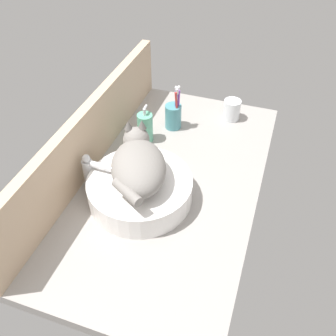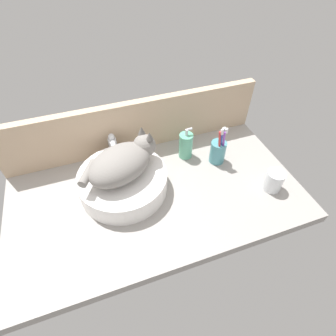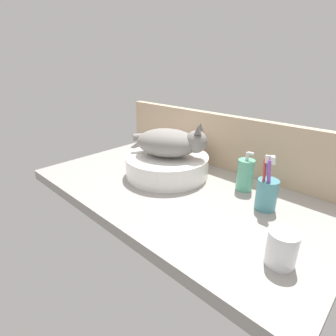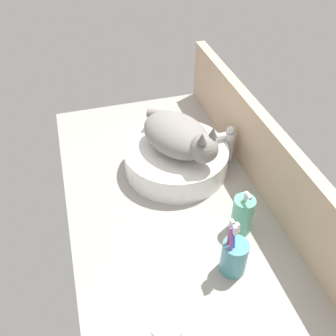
# 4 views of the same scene
# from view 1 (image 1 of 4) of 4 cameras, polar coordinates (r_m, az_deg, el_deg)

# --- Properties ---
(ground_plane) EXTENTS (1.13, 0.62, 0.04)m
(ground_plane) POSITION_cam_1_polar(r_m,az_deg,el_deg) (1.33, 0.09, -2.42)
(ground_plane) COLOR #9E9993
(backsplash_panel) EXTENTS (1.13, 0.04, 0.23)m
(backsplash_panel) POSITION_cam_1_polar(r_m,az_deg,el_deg) (1.34, -11.93, 4.67)
(backsplash_panel) COLOR #CCAD8C
(backsplash_panel) RESTS_ON ground_plane
(sink_basin) EXTENTS (0.34, 0.34, 0.08)m
(sink_basin) POSITION_cam_1_polar(r_m,az_deg,el_deg) (1.22, -4.26, -3.27)
(sink_basin) COLOR white
(sink_basin) RESTS_ON ground_plane
(cat) EXTENTS (0.31, 0.26, 0.14)m
(cat) POSITION_cam_1_polar(r_m,az_deg,el_deg) (1.16, -4.59, 0.64)
(cat) COLOR gray
(cat) RESTS_ON sink_basin
(faucet) EXTENTS (0.04, 0.12, 0.14)m
(faucet) POSITION_cam_1_polar(r_m,az_deg,el_deg) (1.27, -11.63, -0.36)
(faucet) COLOR silver
(faucet) RESTS_ON ground_plane
(soap_dispenser) EXTENTS (0.06, 0.06, 0.15)m
(soap_dispenser) POSITION_cam_1_polar(r_m,az_deg,el_deg) (1.45, -3.49, 6.20)
(soap_dispenser) COLOR #60B793
(soap_dispenser) RESTS_ON ground_plane
(toothbrush_cup) EXTENTS (0.07, 0.07, 0.19)m
(toothbrush_cup) POSITION_cam_1_polar(r_m,az_deg,el_deg) (1.52, 0.85, 8.01)
(toothbrush_cup) COLOR teal
(toothbrush_cup) RESTS_ON ground_plane
(water_glass) EXTENTS (0.07, 0.07, 0.09)m
(water_glass) POSITION_cam_1_polar(r_m,az_deg,el_deg) (1.60, 9.67, 8.61)
(water_glass) COLOR white
(water_glass) RESTS_ON ground_plane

